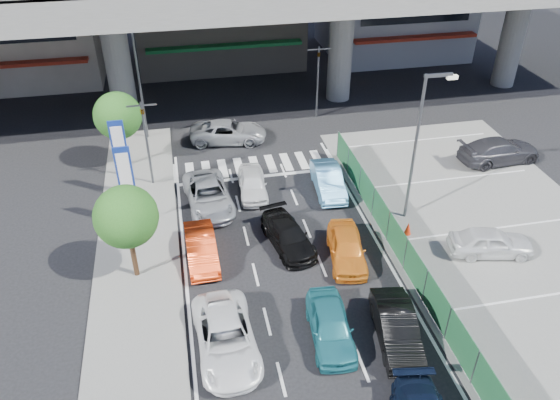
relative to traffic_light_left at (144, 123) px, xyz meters
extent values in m
plane|color=black|center=(6.20, -12.00, -3.94)|extent=(120.00, 120.00, 0.00)
cube|color=slate|center=(17.20, -10.00, -3.91)|extent=(12.00, 28.00, 0.06)
cube|color=slate|center=(-0.80, -8.00, -3.88)|extent=(4.00, 30.00, 0.12)
cylinder|color=slate|center=(-1.80, 10.00, 0.06)|extent=(1.80, 1.80, 8.00)
cylinder|color=slate|center=(14.20, 10.00, 0.06)|extent=(1.80, 1.80, 8.00)
cylinder|color=slate|center=(28.20, 10.00, 0.06)|extent=(1.80, 1.80, 8.00)
cube|color=maroon|center=(-9.80, 14.90, -1.14)|extent=(10.80, 1.60, 0.25)
cube|color=#166E30|center=(6.20, 15.90, -1.14)|extent=(12.60, 1.60, 0.25)
cube|color=maroon|center=(22.20, 14.90, -1.14)|extent=(10.80, 1.60, 0.25)
cylinder|color=#595B60|center=(0.00, 0.00, -1.34)|extent=(0.14, 0.14, 5.20)
cube|color=#595B60|center=(0.00, 0.00, 1.06)|extent=(1.60, 0.08, 0.08)
imported|color=black|center=(0.00, 0.00, 0.76)|extent=(0.26, 1.24, 0.50)
cylinder|color=#595B60|center=(11.70, 7.00, -1.34)|extent=(0.14, 0.14, 5.20)
cube|color=#595B60|center=(11.70, 7.00, 1.06)|extent=(1.60, 0.08, 0.08)
imported|color=black|center=(11.70, 7.00, 0.76)|extent=(0.26, 1.24, 0.50)
cylinder|color=#595B60|center=(13.20, -6.00, 0.06)|extent=(0.16, 0.16, 8.00)
cube|color=#595B60|center=(13.80, -6.00, 3.96)|extent=(1.40, 0.15, 0.15)
cube|color=silver|center=(14.50, -6.00, 3.81)|extent=(0.50, 0.22, 0.18)
cylinder|color=#595B60|center=(-0.30, 6.00, 0.06)|extent=(0.16, 0.16, 8.00)
cube|color=#595B60|center=(0.30, 6.00, 3.96)|extent=(1.40, 0.15, 0.15)
cube|color=silver|center=(1.00, 6.00, 3.81)|extent=(0.50, 0.22, 0.18)
cylinder|color=#595B60|center=(-1.00, -4.00, -2.84)|extent=(0.10, 0.10, 2.20)
cube|color=navy|center=(-1.00, -4.00, -0.74)|extent=(0.80, 0.12, 3.00)
cube|color=white|center=(-1.00, -4.07, -0.74)|extent=(0.60, 0.02, 2.40)
cylinder|color=#595B60|center=(-1.40, -1.00, -2.84)|extent=(0.10, 0.10, 2.20)
cube|color=navy|center=(-1.40, -1.00, -0.74)|extent=(0.80, 0.12, 3.00)
cube|color=white|center=(-1.40, -1.07, -0.74)|extent=(0.60, 0.02, 2.40)
cylinder|color=#382314|center=(-0.80, -8.00, -2.74)|extent=(0.24, 0.24, 2.40)
sphere|color=#184D16|center=(-0.80, -8.00, -0.54)|extent=(2.80, 2.80, 2.80)
cylinder|color=#382314|center=(-1.60, 2.50, -2.74)|extent=(0.24, 0.24, 2.40)
sphere|color=#184D16|center=(-1.60, 2.50, -0.54)|extent=(2.80, 2.80, 2.80)
imported|color=white|center=(2.76, -13.17, -3.25)|extent=(2.48, 5.05, 1.38)
imported|color=teal|center=(6.95, -13.38, -3.25)|extent=(1.97, 4.18, 1.38)
imported|color=black|center=(9.51, -14.02, -3.25)|extent=(2.06, 4.36, 1.38)
imported|color=red|center=(2.26, -7.36, -3.28)|extent=(1.50, 4.03, 1.31)
imported|color=black|center=(6.54, -7.15, -3.32)|extent=(2.49, 4.48, 1.23)
imported|color=orange|center=(9.07, -8.75, -3.25)|extent=(2.26, 4.26, 1.38)
imported|color=#989BA0|center=(3.01, -2.88, -3.25)|extent=(2.73, 5.15, 1.38)
imported|color=white|center=(5.58, -2.08, -3.29)|extent=(1.78, 3.90, 1.30)
imported|color=#4F91C1|center=(9.85, -2.71, -3.25)|extent=(1.76, 4.28, 1.38)
imported|color=#9EA0A5|center=(5.01, 4.50, -3.24)|extent=(5.31, 3.10, 1.39)
imported|color=silver|center=(16.01, -9.76, -3.20)|extent=(4.23, 2.38, 1.36)
imported|color=#343339|center=(21.14, -1.60, -3.12)|extent=(5.31, 2.47, 1.50)
cone|color=red|center=(12.72, -7.53, -3.53)|extent=(0.38, 0.38, 0.70)
camera|label=1|loc=(1.91, -28.01, 13.16)|focal=35.00mm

